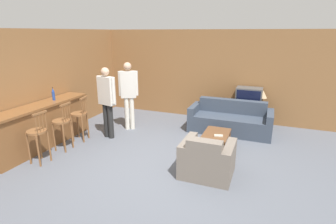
# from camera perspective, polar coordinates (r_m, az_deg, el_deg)

# --- Properties ---
(ground_plane) EXTENTS (24.00, 24.00, 0.00)m
(ground_plane) POSITION_cam_1_polar(r_m,az_deg,el_deg) (5.21, -2.10, -12.01)
(ground_plane) COLOR #565B66
(wall_back) EXTENTS (9.40, 0.08, 2.60)m
(wall_back) POSITION_cam_1_polar(r_m,az_deg,el_deg) (7.95, 7.86, 8.01)
(wall_back) COLOR olive
(wall_back) RESTS_ON ground_plane
(wall_left) EXTENTS (0.08, 8.47, 2.60)m
(wall_left) POSITION_cam_1_polar(r_m,az_deg,el_deg) (7.48, -21.34, 6.43)
(wall_left) COLOR olive
(wall_left) RESTS_ON ground_plane
(bar_counter) EXTENTS (0.55, 2.56, 0.99)m
(bar_counter) POSITION_cam_1_polar(r_m,az_deg,el_deg) (6.57, -25.80, -2.71)
(bar_counter) COLOR brown
(bar_counter) RESTS_ON ground_plane
(bar_chair_near) EXTENTS (0.39, 0.39, 1.08)m
(bar_chair_near) POSITION_cam_1_polar(r_m,az_deg,el_deg) (5.75, -26.49, -4.64)
(bar_chair_near) COLOR brown
(bar_chair_near) RESTS_ON ground_plane
(bar_chair_mid) EXTENTS (0.40, 0.40, 1.08)m
(bar_chair_mid) POSITION_cam_1_polar(r_m,az_deg,el_deg) (6.18, -22.03, -2.63)
(bar_chair_mid) COLOR brown
(bar_chair_mid) RESTS_ON ground_plane
(bar_chair_far) EXTENTS (0.44, 0.44, 1.08)m
(bar_chair_far) POSITION_cam_1_polar(r_m,az_deg,el_deg) (6.58, -18.65, -1.10)
(bar_chair_far) COLOR brown
(bar_chair_far) RESTS_ON ground_plane
(couch_far) EXTENTS (2.08, 0.85, 0.81)m
(couch_far) POSITION_cam_1_polar(r_m,az_deg,el_deg) (7.04, 13.36, -1.88)
(couch_far) COLOR #384251
(couch_far) RESTS_ON ground_plane
(armchair_near) EXTENTS (0.92, 0.80, 0.79)m
(armchair_near) POSITION_cam_1_polar(r_m,az_deg,el_deg) (4.88, 8.49, -10.28)
(armchair_near) COLOR #70665B
(armchair_near) RESTS_ON ground_plane
(coffee_table) EXTENTS (0.55, 0.87, 0.36)m
(coffee_table) POSITION_cam_1_polar(r_m,az_deg,el_deg) (5.97, 10.42, -5.10)
(coffee_table) COLOR brown
(coffee_table) RESTS_ON ground_plane
(tv_unit) EXTENTS (0.98, 0.45, 0.57)m
(tv_unit) POSITION_cam_1_polar(r_m,az_deg,el_deg) (7.68, 16.84, -0.69)
(tv_unit) COLOR black
(tv_unit) RESTS_ON ground_plane
(tv) EXTENTS (0.69, 0.44, 0.51)m
(tv) POSITION_cam_1_polar(r_m,az_deg,el_deg) (7.54, 17.19, 3.19)
(tv) COLOR #4C4C4C
(tv) RESTS_ON tv_unit
(bottle) EXTENTS (0.07, 0.07, 0.31)m
(bottle) POSITION_cam_1_polar(r_m,az_deg,el_deg) (6.69, -23.69, 3.55)
(bottle) COLOR #234293
(bottle) RESTS_ON bar_counter
(book_on_table) EXTENTS (0.21, 0.15, 0.02)m
(book_on_table) POSITION_cam_1_polar(r_m,az_deg,el_deg) (5.81, 10.94, -5.07)
(book_on_table) COLOR #B7AD99
(book_on_table) RESTS_ON coffee_table
(table_lamp) EXTENTS (0.23, 0.23, 0.46)m
(table_lamp) POSITION_cam_1_polar(r_m,az_deg,el_deg) (7.51, 19.95, 3.51)
(table_lamp) COLOR brown
(table_lamp) RESTS_ON tv_unit
(person_by_window) EXTENTS (0.46, 0.32, 1.79)m
(person_by_window) POSITION_cam_1_polar(r_m,az_deg,el_deg) (6.93, -8.59, 4.40)
(person_by_window) COLOR silver
(person_by_window) RESTS_ON ground_plane
(person_by_counter) EXTENTS (0.55, 0.27, 1.74)m
(person_by_counter) POSITION_cam_1_polar(r_m,az_deg,el_deg) (6.46, -13.16, 2.81)
(person_by_counter) COLOR black
(person_by_counter) RESTS_ON ground_plane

